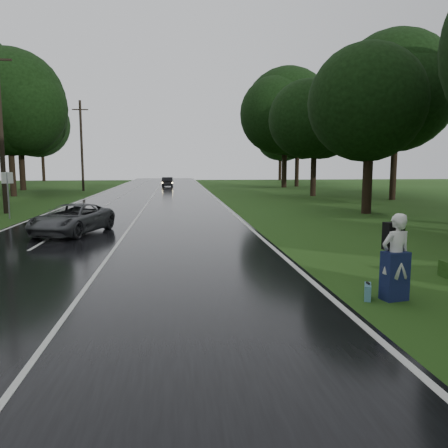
{
  "coord_description": "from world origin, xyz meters",
  "views": [
    {
      "loc": [
        2.28,
        -9.7,
        3.11
      ],
      "look_at": [
        3.87,
        5.28,
        1.1
      ],
      "focal_mm": 36.14,
      "sensor_mm": 36.0,
      "label": 1
    }
  ],
  "objects": [
    {
      "name": "utility_pole_mid",
      "position": [
        -8.5,
        20.05,
        0.0
      ],
      "size": [
        1.8,
        0.28,
        10.46
      ],
      "primitive_type": null,
      "color": "black",
      "rests_on": "ground"
    },
    {
      "name": "tree_right_d",
      "position": [
        14.23,
        17.56,
        0.0
      ],
      "size": [
        7.92,
        7.92,
        12.38
      ],
      "primitive_type": null,
      "color": "black",
      "rests_on": "ground"
    },
    {
      "name": "tree_right_f",
      "position": [
        16.69,
        49.76,
        0.0
      ],
      "size": [
        10.85,
        10.85,
        16.95
      ],
      "primitive_type": null,
      "color": "black",
      "rests_on": "ground"
    },
    {
      "name": "tree_left_f",
      "position": [
        -16.02,
        46.76,
        0.0
      ],
      "size": [
        9.87,
        9.87,
        15.43
      ],
      "primitive_type": null,
      "color": "black",
      "rests_on": "ground"
    },
    {
      "name": "ground",
      "position": [
        0.0,
        0.0,
        0.0
      ],
      "size": [
        160.0,
        160.0,
        0.0
      ],
      "primitive_type": "plane",
      "color": "#234715",
      "rests_on": "ground"
    },
    {
      "name": "lane_center",
      "position": [
        0.0,
        20.0,
        0.04
      ],
      "size": [
        0.12,
        140.0,
        0.01
      ],
      "primitive_type": "cube",
      "color": "silver",
      "rests_on": "road"
    },
    {
      "name": "tree_left_e",
      "position": [
        -13.46,
        35.99,
        0.0
      ],
      "size": [
        9.91,
        9.91,
        15.48
      ],
      "primitive_type": null,
      "color": "black",
      "rests_on": "ground"
    },
    {
      "name": "grey_car",
      "position": [
        -2.34,
        10.72,
        0.69
      ],
      "size": [
        3.48,
        5.13,
        1.31
      ],
      "primitive_type": "imported",
      "rotation": [
        0.0,
        0.0,
        5.98
      ],
      "color": "#4B4D50",
      "rests_on": "road"
    },
    {
      "name": "hitchhiker",
      "position": [
        7.25,
        -0.06,
        0.93
      ],
      "size": [
        0.82,
        0.77,
        2.01
      ],
      "color": "silver",
      "rests_on": "ground"
    },
    {
      "name": "tree_right_e",
      "position": [
        15.62,
        33.35,
        0.0
      ],
      "size": [
        8.67,
        8.67,
        13.55
      ],
      "primitive_type": null,
      "color": "black",
      "rests_on": "ground"
    },
    {
      "name": "far_car",
      "position": [
        1.12,
        52.3,
        0.69
      ],
      "size": [
        1.5,
        4.01,
        1.31
      ],
      "primitive_type": "imported",
      "rotation": [
        0.0,
        0.0,
        3.11
      ],
      "color": "black",
      "rests_on": "road"
    },
    {
      "name": "road",
      "position": [
        0.0,
        20.0,
        0.02
      ],
      "size": [
        12.0,
        140.0,
        0.04
      ],
      "primitive_type": "cube",
      "color": "black",
      "rests_on": "ground"
    },
    {
      "name": "road_sign_b",
      "position": [
        -7.2,
        16.95,
        0.0
      ],
      "size": [
        0.64,
        0.1,
        2.66
      ],
      "primitive_type": null,
      "color": "white",
      "rests_on": "ground"
    },
    {
      "name": "utility_pole_far",
      "position": [
        -8.5,
        44.34,
        0.0
      ],
      "size": [
        1.8,
        0.28,
        10.3
      ],
      "primitive_type": null,
      "color": "black",
      "rests_on": "ground"
    },
    {
      "name": "suitcase",
      "position": [
        6.65,
        0.01,
        0.18
      ],
      "size": [
        0.33,
        0.51,
        0.35
      ],
      "primitive_type": "cube",
      "rotation": [
        0.0,
        0.0,
        5.88
      ],
      "color": "teal",
      "rests_on": "ground"
    }
  ]
}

